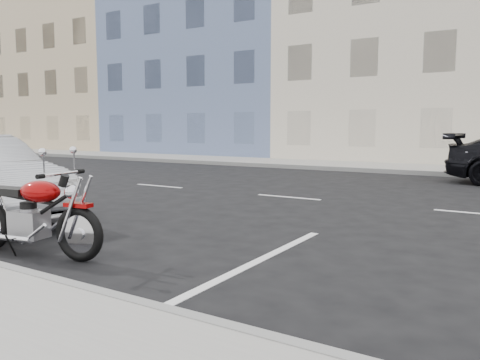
% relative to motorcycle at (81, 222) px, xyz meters
% --- Properties ---
extents(ground, '(120.00, 120.00, 0.00)m').
position_rel_motorcycle_xyz_m(ground, '(1.81, 6.12, -0.50)').
color(ground, black).
rests_on(ground, ground).
extents(sidewalk_far, '(80.00, 3.40, 0.15)m').
position_rel_motorcycle_xyz_m(sidewalk_far, '(-3.19, 14.82, -0.42)').
color(sidewalk_far, gray).
rests_on(sidewalk_far, ground).
extents(curb_far, '(80.00, 0.12, 0.16)m').
position_rel_motorcycle_xyz_m(curb_far, '(-3.19, 13.12, -0.42)').
color(curb_far, gray).
rests_on(curb_far, ground).
extents(bldg_far_west, '(12.00, 12.00, 12.00)m').
position_rel_motorcycle_xyz_m(bldg_far_west, '(-24.19, 22.42, 5.50)').
color(bldg_far_west, '#CBB38B').
rests_on(bldg_far_west, ground).
extents(bldg_blue, '(12.00, 12.00, 13.00)m').
position_rel_motorcycle_xyz_m(bldg_blue, '(-12.19, 22.42, 6.00)').
color(bldg_blue, slate).
rests_on(bldg_blue, ground).
extents(bldg_cream, '(12.00, 12.00, 11.50)m').
position_rel_motorcycle_xyz_m(bldg_cream, '(-0.19, 22.42, 5.25)').
color(bldg_cream, beige).
rests_on(bldg_cream, ground).
extents(motorcycle, '(2.15, 0.78, 1.09)m').
position_rel_motorcycle_xyz_m(motorcycle, '(0.00, 0.00, 0.00)').
color(motorcycle, black).
rests_on(motorcycle, ground).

